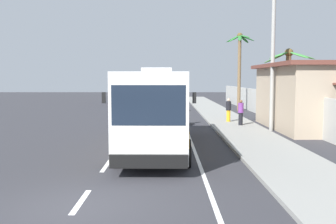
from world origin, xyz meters
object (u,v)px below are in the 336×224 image
motorcycle_beside_bus (184,115)px  pedestrian_near_kerb (227,110)px  coach_bus_far_lane (134,88)px  palm_nearest (287,72)px  palm_second (238,58)px  coach_bus_foreground (155,107)px  utility_pole_mid (271,50)px  pedestrian_midwalk (239,112)px

motorcycle_beside_bus → pedestrian_near_kerb: bearing=12.7°
coach_bus_far_lane → motorcycle_beside_bus: size_ratio=5.46×
coach_bus_far_lane → palm_nearest: bearing=-62.7°
palm_second → palm_nearest: bearing=-85.5°
coach_bus_foreground → utility_pole_mid: size_ratio=1.12×
motorcycle_beside_bus → palm_nearest: 7.51m
pedestrian_midwalk → utility_pole_mid: size_ratio=0.17×
palm_nearest → coach_bus_far_lane: bearing=117.3°
coach_bus_far_lane → pedestrian_near_kerb: bearing=-68.8°
coach_bus_foreground → pedestrian_near_kerb: coach_bus_foreground is taller
pedestrian_near_kerb → utility_pole_mid: utility_pole_mid is taller
coach_bus_foreground → coach_bus_far_lane: coach_bus_foreground is taller
coach_bus_far_lane → palm_nearest: 26.93m
coach_bus_far_lane → motorcycle_beside_bus: 23.60m
coach_bus_foreground → palm_second: size_ratio=1.40×
utility_pole_mid → palm_second: utility_pole_mid is taller
utility_pole_mid → pedestrian_midwalk: bearing=134.2°
motorcycle_beside_bus → pedestrian_near_kerb: 3.19m
utility_pole_mid → palm_nearest: size_ratio=1.84×
palm_nearest → palm_second: bearing=94.5°
coach_bus_far_lane → pedestrian_midwalk: 25.98m
coach_bus_foreground → palm_second: bearing=69.5°
pedestrian_near_kerb → pedestrian_midwalk: bearing=161.1°
coach_bus_foreground → palm_nearest: 11.93m
coach_bus_far_lane → palm_second: palm_second is taller
pedestrian_near_kerb → coach_bus_foreground: bearing=121.7°
pedestrian_midwalk → palm_nearest: (3.23, 0.44, 2.67)m
coach_bus_foreground → utility_pole_mid: utility_pole_mid is taller
motorcycle_beside_bus → pedestrian_near_kerb: (3.10, 0.70, 0.34)m
coach_bus_foreground → motorcycle_beside_bus: size_ratio=5.53×
coach_bus_foreground → coach_bus_far_lane: bearing=96.6°
coach_bus_foreground → palm_second: palm_second is taller
motorcycle_beside_bus → palm_nearest: bearing=-8.1°
utility_pole_mid → palm_second: (0.67, 14.41, 0.28)m
coach_bus_far_lane → utility_pole_mid: size_ratio=1.11×
pedestrian_near_kerb → palm_second: (2.74, 10.67, 4.28)m
pedestrian_midwalk → utility_pole_mid: 4.59m
pedestrian_near_kerb → coach_bus_far_lane: bearing=-10.4°
pedestrian_near_kerb → pedestrian_midwalk: size_ratio=0.99×
coach_bus_far_lane → motorcycle_beside_bus: bearing=-76.5°
coach_bus_far_lane → palm_second: bearing=-45.5°
coach_bus_foreground → pedestrian_midwalk: (5.37, 7.64, -0.93)m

